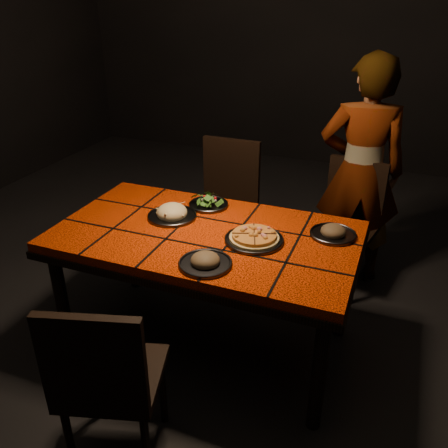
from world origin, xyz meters
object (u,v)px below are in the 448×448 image
at_px(chair_far_left, 226,197).
at_px(plate_pasta, 172,214).
at_px(dining_table, 206,245).
at_px(diner, 361,173).
at_px(plate_pizza, 254,238).
at_px(chair_far_right, 348,216).
at_px(chair_near, 106,377).

height_order(chair_far_left, plate_pasta, chair_far_left).
distance_m(dining_table, diner, 1.29).
xyz_separation_m(diner, plate_pizza, (-0.39, -1.11, -0.02)).
xyz_separation_m(dining_table, plate_pasta, (-0.25, 0.09, 0.10)).
distance_m(chair_far_left, plate_pizza, 1.07).
relative_size(dining_table, diner, 1.02).
bearing_deg(chair_far_right, diner, 85.50).
bearing_deg(chair_near, dining_table, -109.97).
height_order(dining_table, chair_far_right, chair_far_right).
xyz_separation_m(chair_far_left, plate_pasta, (-0.01, -0.82, 0.23)).
bearing_deg(plate_pasta, plate_pizza, -10.49).
xyz_separation_m(chair_far_right, plate_pizza, (-0.36, -0.99, 0.26)).
height_order(chair_far_right, plate_pizza, chair_far_right).
bearing_deg(dining_table, chair_near, -93.51).
bearing_deg(diner, chair_near, 58.97).
distance_m(dining_table, chair_far_right, 1.18).
distance_m(dining_table, plate_pasta, 0.28).
distance_m(dining_table, chair_near, 0.91).
bearing_deg(chair_near, plate_pasta, -95.43).
height_order(chair_far_left, chair_far_right, chair_far_left).
height_order(dining_table, plate_pizza, plate_pizza).
bearing_deg(chair_far_left, plate_pizza, -60.73).
relative_size(dining_table, chair_near, 1.81).
bearing_deg(chair_near, plate_pizza, -126.72).
bearing_deg(plate_pizza, chair_far_right, 70.06).
xyz_separation_m(chair_far_left, plate_pizza, (0.51, -0.91, 0.22)).
distance_m(chair_far_left, plate_pasta, 0.85).
relative_size(chair_far_left, diner, 0.60).
bearing_deg(plate_pizza, dining_table, 179.02).
height_order(chair_far_right, diner, diner).
bearing_deg(chair_far_left, dining_table, -75.30).
height_order(dining_table, chair_near, chair_near).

